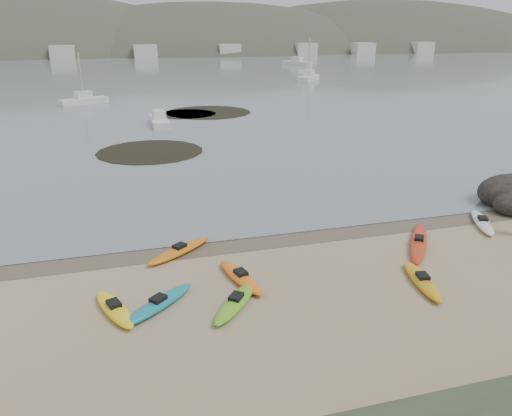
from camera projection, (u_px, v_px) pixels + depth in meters
name	position (u px, v px, depth m)	size (l,w,h in m)	color
ground	(256.00, 238.00, 23.61)	(600.00, 600.00, 0.00)	tan
wet_sand	(258.00, 240.00, 23.34)	(60.00, 60.00, 0.00)	brown
water	(118.00, 43.00, 294.66)	(1200.00, 1200.00, 0.00)	slate
kayaks	(302.00, 267.00, 20.34)	(19.80, 8.44, 0.34)	yellow
kelp_mats	(188.00, 123.00, 51.47)	(17.17, 26.83, 0.04)	black
moored_boats	(167.00, 75.00, 96.95)	(89.24, 80.25, 1.13)	silver
far_hills	(221.00, 89.00, 214.44)	(550.00, 135.00, 80.00)	#384235
far_town	(148.00, 51.00, 155.47)	(199.00, 5.00, 4.00)	beige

